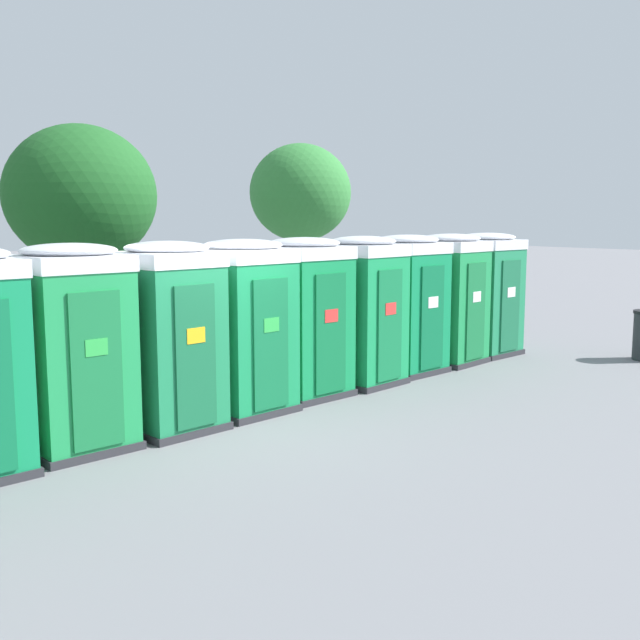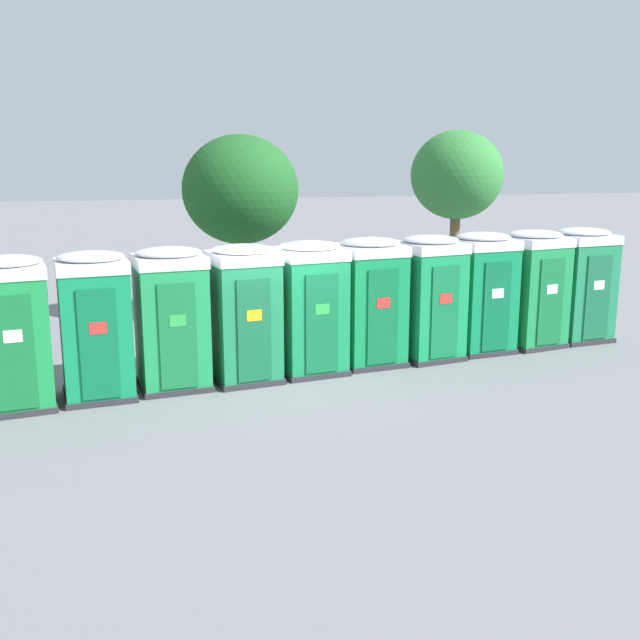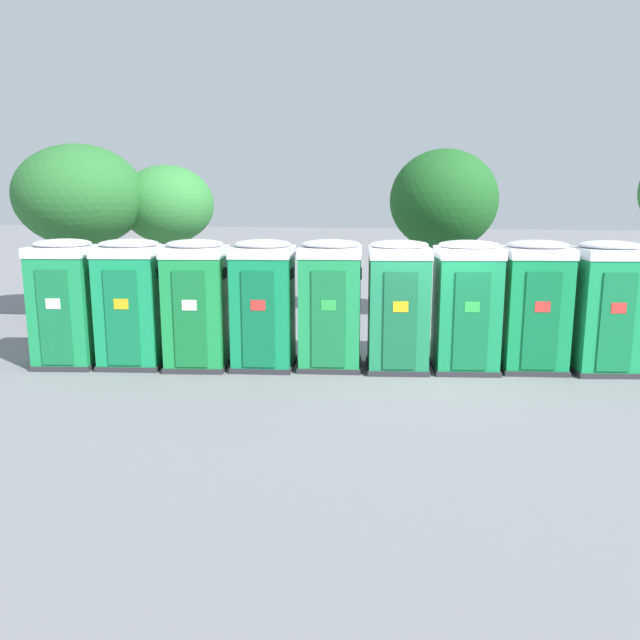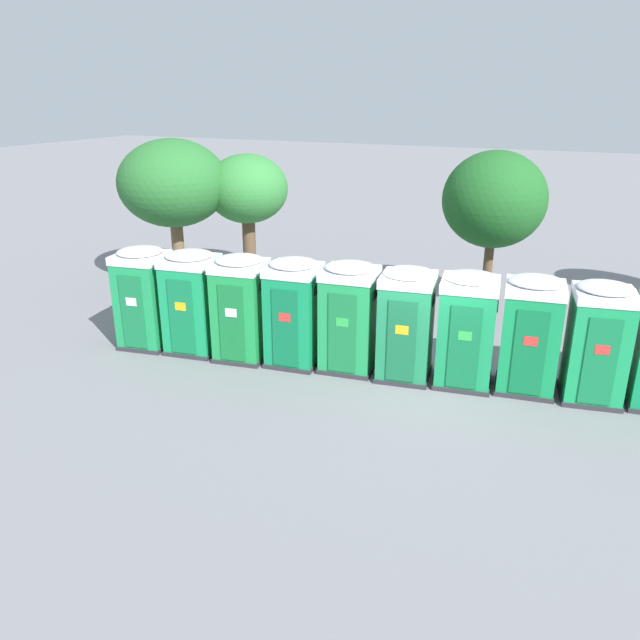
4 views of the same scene
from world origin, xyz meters
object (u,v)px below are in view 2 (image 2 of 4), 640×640
(portapotty_6, at_px, (310,307))
(portapotty_10, at_px, (533,288))
(portapotty_9, at_px, (481,292))
(portapotty_11, at_px, (580,284))
(portapotty_7, at_px, (370,301))
(portapotty_5, at_px, (244,313))
(portapotty_8, at_px, (429,297))
(portapotty_3, at_px, (95,325))
(street_tree_1, at_px, (240,190))
(portapotty_4, at_px, (172,318))
(portapotty_2, at_px, (12,332))
(street_tree_3, at_px, (457,176))

(portapotty_6, xyz_separation_m, portapotty_10, (5.21, 0.80, 0.00))
(portapotty_9, distance_m, portapotty_11, 2.64)
(portapotty_7, relative_size, portapotty_9, 1.00)
(portapotty_5, distance_m, portapotty_6, 1.32)
(portapotty_8, bearing_deg, portapotty_6, -171.63)
(portapotty_5, bearing_deg, portapotty_3, -172.64)
(portapotty_5, bearing_deg, street_tree_1, 81.36)
(portapotty_9, relative_size, portapotty_10, 1.00)
(portapotty_4, relative_size, street_tree_1, 0.55)
(portapotty_2, relative_size, portapotty_4, 1.00)
(portapotty_2, distance_m, street_tree_3, 14.44)
(portapotty_4, bearing_deg, portapotty_2, -169.51)
(portapotty_8, bearing_deg, portapotty_9, 11.33)
(portapotty_3, relative_size, portapotty_10, 1.00)
(portapotty_4, distance_m, portapotty_8, 5.27)
(portapotty_3, relative_size, street_tree_1, 0.55)
(portapotty_3, distance_m, street_tree_3, 13.27)
(portapotty_7, bearing_deg, portapotty_10, 7.65)
(portapotty_5, bearing_deg, portapotty_11, 8.75)
(portapotty_4, height_order, street_tree_3, street_tree_3)
(portapotty_3, height_order, portapotty_6, same)
(portapotty_8, xyz_separation_m, portapotty_11, (3.91, 0.60, -0.00))
(portapotty_4, relative_size, portapotty_10, 1.00)
(portapotty_5, height_order, portapotty_11, same)
(portapotty_7, bearing_deg, portapotty_3, -171.01)
(portapotty_9, xyz_separation_m, street_tree_1, (-4.39, 4.50, 1.98))
(portapotty_3, height_order, portapotty_10, same)
(portapotty_2, distance_m, portapotty_4, 2.64)
(portapotty_2, distance_m, portapotty_10, 10.54)
(portapotty_5, xyz_separation_m, portapotty_7, (2.59, 0.49, -0.00))
(portapotty_4, xyz_separation_m, portapotty_6, (2.62, 0.31, 0.00))
(portapotty_4, distance_m, street_tree_3, 12.13)
(portapotty_5, relative_size, street_tree_3, 0.52)
(portapotty_10, distance_m, street_tree_1, 7.43)
(portapotty_10, xyz_separation_m, portapotty_11, (1.30, 0.19, -0.00))
(portapotty_4, xyz_separation_m, portapotty_10, (7.83, 1.10, 0.00))
(portapotty_11, height_order, street_tree_3, street_tree_3)
(portapotty_3, xyz_separation_m, portapotty_8, (6.52, 0.94, -0.00))
(portapotty_4, height_order, portapotty_9, same)
(portapotty_9, relative_size, street_tree_3, 0.52)
(portapotty_2, distance_m, portapotty_5, 3.95)
(portapotty_6, xyz_separation_m, portapotty_7, (1.29, 0.27, -0.00))
(portapotty_4, bearing_deg, street_tree_3, 40.72)
(portapotty_9, xyz_separation_m, portapotty_10, (1.31, 0.15, -0.00))
(portapotty_7, relative_size, portapotty_10, 1.00)
(portapotty_4, height_order, portapotty_11, same)
(portapotty_9, bearing_deg, portapotty_4, -171.69)
(portapotty_9, bearing_deg, street_tree_1, 134.30)
(portapotty_2, xyz_separation_m, portapotty_4, (2.59, 0.48, -0.00))
(portapotty_6, distance_m, street_tree_3, 10.10)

